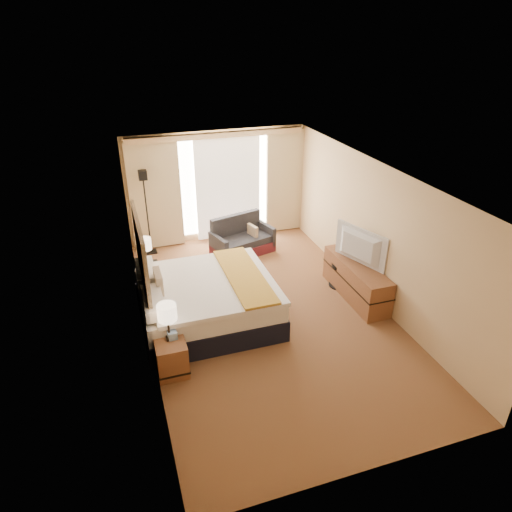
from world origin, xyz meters
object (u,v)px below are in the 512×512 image
object	(u,v)px
lamp_right	(144,244)
loveseat	(242,241)
lamp_left	(167,313)
bed	(207,301)
desk_chair	(344,266)
nightstand_left	(171,357)
media_dresser	(356,280)
floor_lamp	(145,196)
television	(357,247)
nightstand_right	(151,278)

from	to	relation	value
lamp_right	loveseat	bearing A→B (deg)	23.80
lamp_left	lamp_right	bearing A→B (deg)	91.41
bed	desk_chair	xyz separation A→B (m)	(2.86, 0.34, 0.02)
bed	desk_chair	world-z (taller)	bed
nightstand_left	lamp_right	distance (m)	2.66
bed	lamp_right	size ratio (longest dim) A/B	4.14
nightstand_left	loveseat	xyz separation A→B (m)	(2.16, 3.54, 0.01)
media_dresser	lamp_right	bearing A→B (deg)	158.01
floor_lamp	desk_chair	size ratio (longest dim) A/B	2.04
bed	television	size ratio (longest dim) A/B	1.94
nightstand_left	nightstand_right	size ratio (longest dim) A/B	1.00
nightstand_left	floor_lamp	bearing A→B (deg)	87.60
desk_chair	lamp_right	world-z (taller)	lamp_right
desk_chair	television	size ratio (longest dim) A/B	0.80
desk_chair	media_dresser	bearing A→B (deg)	-83.02
loveseat	lamp_left	world-z (taller)	lamp_left
loveseat	television	bearing A→B (deg)	-74.96
nightstand_right	television	bearing A→B (deg)	-21.30
bed	floor_lamp	bearing A→B (deg)	101.75
desk_chair	lamp_left	size ratio (longest dim) A/B	1.57
nightstand_right	loveseat	size ratio (longest dim) A/B	0.36
loveseat	lamp_left	xyz separation A→B (m)	(-2.15, -3.47, 0.74)
nightstand_right	bed	distance (m)	1.58
nightstand_right	media_dresser	bearing A→B (deg)	-21.40
lamp_right	nightstand_left	bearing A→B (deg)	-88.88
floor_lamp	lamp_left	bearing A→B (deg)	-92.29
nightstand_right	lamp_left	size ratio (longest dim) A/B	0.91
media_dresser	bed	distance (m)	2.89
loveseat	lamp_right	bearing A→B (deg)	-172.30
bed	desk_chair	distance (m)	2.88
bed	floor_lamp	size ratio (longest dim) A/B	1.18
floor_lamp	lamp_right	bearing A→B (deg)	-97.91
loveseat	floor_lamp	distance (m)	2.36
floor_lamp	television	xyz separation A→B (m)	(3.47, -3.11, -0.33)
media_dresser	floor_lamp	world-z (taller)	floor_lamp
nightstand_left	television	bearing A→B (deg)	16.44
loveseat	desk_chair	bearing A→B (deg)	-69.78
nightstand_left	lamp_left	size ratio (longest dim) A/B	0.91
desk_chair	lamp_left	distance (m)	3.97
nightstand_left	media_dresser	distance (m)	3.85
loveseat	floor_lamp	xyz separation A→B (m)	(-1.99, 0.65, 1.09)
desk_chair	television	xyz separation A→B (m)	(-0.02, -0.41, 0.62)
media_dresser	lamp_left	world-z (taller)	lamp_left
nightstand_right	bed	bearing A→B (deg)	-59.07
nightstand_right	lamp_right	bearing A→B (deg)	127.91
bed	loveseat	size ratio (longest dim) A/B	1.52
loveseat	lamp_right	distance (m)	2.52
lamp_left	television	world-z (taller)	television
lamp_right	television	size ratio (longest dim) A/B	0.47
floor_lamp	lamp_right	xyz separation A→B (m)	(-0.23, -1.62, -0.39)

